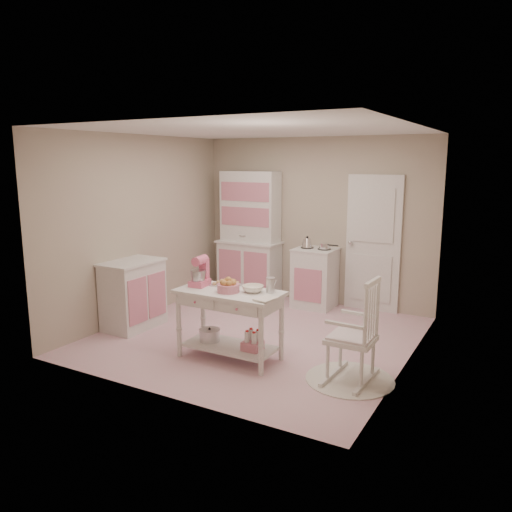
% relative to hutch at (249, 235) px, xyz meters
% --- Properties ---
extents(room_shell, '(3.84, 3.84, 2.62)m').
position_rel_hutch_xyz_m(room_shell, '(1.06, -1.66, 0.61)').
color(room_shell, pink).
rests_on(room_shell, ground).
extents(door, '(0.82, 0.05, 2.04)m').
position_rel_hutch_xyz_m(door, '(2.01, 0.21, -0.02)').
color(door, white).
rests_on(door, ground).
extents(hutch, '(1.06, 0.50, 2.08)m').
position_rel_hutch_xyz_m(hutch, '(0.00, 0.00, 0.00)').
color(hutch, white).
rests_on(hutch, ground).
extents(stove, '(0.62, 0.57, 0.92)m').
position_rel_hutch_xyz_m(stove, '(1.20, -0.05, -0.58)').
color(stove, white).
rests_on(stove, ground).
extents(base_cabinet, '(0.54, 0.84, 0.92)m').
position_rel_hutch_xyz_m(base_cabinet, '(-0.57, -2.16, -0.58)').
color(base_cabinet, white).
rests_on(base_cabinet, ground).
extents(lace_rug, '(0.92, 0.92, 0.01)m').
position_rel_hutch_xyz_m(lace_rug, '(2.55, -2.34, -1.03)').
color(lace_rug, white).
rests_on(lace_rug, ground).
extents(rocking_chair, '(0.51, 0.74, 1.10)m').
position_rel_hutch_xyz_m(rocking_chair, '(2.55, -2.34, -0.49)').
color(rocking_chair, white).
rests_on(rocking_chair, ground).
extents(work_table, '(1.20, 0.60, 0.80)m').
position_rel_hutch_xyz_m(work_table, '(1.15, -2.45, -0.64)').
color(work_table, white).
rests_on(work_table, ground).
extents(stand_mixer, '(0.23, 0.30, 0.34)m').
position_rel_hutch_xyz_m(stand_mixer, '(0.73, -2.43, -0.07)').
color(stand_mixer, '#E46087').
rests_on(stand_mixer, work_table).
extents(cookie_tray, '(0.34, 0.24, 0.02)m').
position_rel_hutch_xyz_m(cookie_tray, '(1.00, -2.27, -0.23)').
color(cookie_tray, silver).
rests_on(cookie_tray, work_table).
extents(bread_basket, '(0.25, 0.25, 0.09)m').
position_rel_hutch_xyz_m(bread_basket, '(1.17, -2.50, -0.19)').
color(bread_basket, '#CE768D').
rests_on(bread_basket, work_table).
extents(mixing_bowl, '(0.24, 0.24, 0.08)m').
position_rel_hutch_xyz_m(mixing_bowl, '(1.41, -2.37, -0.20)').
color(mixing_bowl, white).
rests_on(mixing_bowl, work_table).
extents(metal_pitcher, '(0.10, 0.10, 0.17)m').
position_rel_hutch_xyz_m(metal_pitcher, '(1.59, -2.29, -0.16)').
color(metal_pitcher, silver).
rests_on(metal_pitcher, work_table).
extents(recipe_book, '(0.21, 0.26, 0.02)m').
position_rel_hutch_xyz_m(recipe_book, '(1.60, -2.57, -0.23)').
color(recipe_book, white).
rests_on(recipe_book, work_table).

